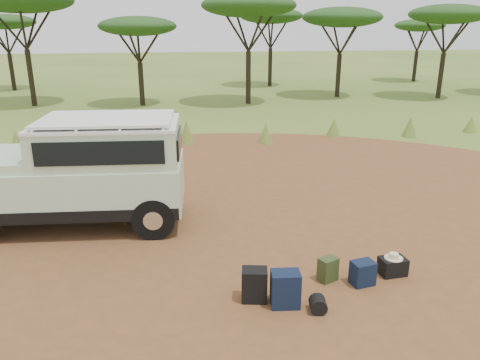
{
  "coord_description": "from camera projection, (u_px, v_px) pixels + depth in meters",
  "views": [
    {
      "loc": [
        -0.77,
        -8.79,
        4.38
      ],
      "look_at": [
        0.84,
        1.18,
        1.0
      ],
      "focal_mm": 35.0,
      "sensor_mm": 36.0,
      "label": 1
    }
  ],
  "objects": [
    {
      "name": "ground",
      "position": [
        209.0,
        245.0,
        9.74
      ],
      "size": [
        140.0,
        140.0,
        0.0
      ],
      "primitive_type": "plane",
      "color": "#4B6D26",
      "rests_on": "ground"
    },
    {
      "name": "grass_fringe",
      "position": [
        190.0,
        134.0,
        17.74
      ],
      "size": [
        36.6,
        1.6,
        0.9
      ],
      "color": "#4B6D26",
      "rests_on": "ground"
    },
    {
      "name": "stuff_sack",
      "position": [
        318.0,
        305.0,
        7.44
      ],
      "size": [
        0.31,
        0.31,
        0.27
      ],
      "primitive_type": "cylinder",
      "rotation": [
        1.57,
        0.0,
        -0.17
      ],
      "color": "black",
      "rests_on": "ground"
    },
    {
      "name": "backpack_navy",
      "position": [
        285.0,
        289.0,
        7.56
      ],
      "size": [
        0.5,
        0.38,
        0.61
      ],
      "primitive_type": "cube",
      "rotation": [
        0.0,
        0.0,
        -0.1
      ],
      "color": "#0F1A32",
      "rests_on": "ground"
    },
    {
      "name": "safari_vehicle",
      "position": [
        79.0,
        175.0,
        10.4
      ],
      "size": [
        5.23,
        2.42,
        2.47
      ],
      "rotation": [
        0.0,
        0.0,
        -0.08
      ],
      "color": "beige",
      "rests_on": "ground"
    },
    {
      "name": "backpack_black",
      "position": [
        255.0,
        285.0,
        7.72
      ],
      "size": [
        0.47,
        0.38,
        0.57
      ],
      "primitive_type": "cube",
      "rotation": [
        0.0,
        0.0,
        -0.19
      ],
      "color": "black",
      "rests_on": "ground"
    },
    {
      "name": "safari_hat",
      "position": [
        394.0,
        257.0,
        8.49
      ],
      "size": [
        0.33,
        0.33,
        0.1
      ],
      "color": "beige",
      "rests_on": "hard_case"
    },
    {
      "name": "hard_case",
      "position": [
        393.0,
        266.0,
        8.55
      ],
      "size": [
        0.49,
        0.37,
        0.33
      ],
      "primitive_type": "cube",
      "rotation": [
        0.0,
        0.0,
        0.08
      ],
      "color": "black",
      "rests_on": "ground"
    },
    {
      "name": "acacia_treeline",
      "position": [
        187.0,
        15.0,
        26.85
      ],
      "size": [
        46.7,
        13.2,
        6.26
      ],
      "color": "black",
      "rests_on": "ground"
    },
    {
      "name": "backpack_olive",
      "position": [
        328.0,
        269.0,
        8.33
      ],
      "size": [
        0.39,
        0.34,
        0.45
      ],
      "primitive_type": "cube",
      "rotation": [
        0.0,
        0.0,
        0.43
      ],
      "color": "#35441F",
      "rests_on": "ground"
    },
    {
      "name": "duffel_navy",
      "position": [
        363.0,
        273.0,
        8.22
      ],
      "size": [
        0.44,
        0.36,
        0.44
      ],
      "primitive_type": "cube",
      "rotation": [
        0.0,
        0.0,
        0.19
      ],
      "color": "#0F1A32",
      "rests_on": "ground"
    },
    {
      "name": "dirt_clearing",
      "position": [
        209.0,
        245.0,
        9.74
      ],
      "size": [
        23.0,
        23.0,
        0.01
      ],
      "primitive_type": "cylinder",
      "color": "brown",
      "rests_on": "ground"
    },
    {
      "name": "walking_staff",
      "position": [
        128.0,
        194.0,
        10.31
      ],
      "size": [
        0.37,
        0.42,
        1.64
      ],
      "primitive_type": "cylinder",
      "rotation": [
        0.29,
        0.0,
        0.71
      ],
      "color": "brown",
      "rests_on": "ground"
    }
  ]
}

